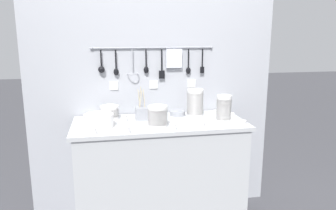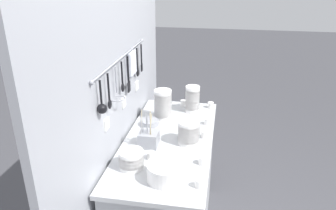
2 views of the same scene
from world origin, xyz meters
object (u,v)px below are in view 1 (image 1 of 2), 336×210
at_px(bowl_stack_nested_right, 224,109).
at_px(cutlery_caddy, 143,113).
at_px(cup_centre, 124,118).
at_px(cup_by_caddy, 216,113).
at_px(plate_stack, 99,121).
at_px(cup_front_right, 202,126).
at_px(cup_edge_far, 126,130).
at_px(cup_beside_plates, 93,132).
at_px(cup_back_right, 231,116).
at_px(cup_mid_row, 243,124).
at_px(bowl_stack_wide_centre, 195,103).
at_px(cup_front_left, 173,127).
at_px(bowl_stack_back_corner, 109,112).
at_px(bowl_stack_tall_left, 158,116).
at_px(steel_mixing_bowl, 177,113).

bearing_deg(bowl_stack_nested_right, cutlery_caddy, 159.87).
bearing_deg(cup_centre, cutlery_caddy, 17.56).
height_order(cup_centre, cup_by_caddy, same).
height_order(plate_stack, cup_front_right, plate_stack).
height_order(cup_centre, cup_edge_far, same).
xyz_separation_m(cup_front_right, cup_by_caddy, (0.23, 0.35, 0.00)).
distance_m(cup_centre, cup_by_caddy, 0.78).
xyz_separation_m(cup_beside_plates, cup_front_right, (0.79, 0.01, 0.00)).
bearing_deg(bowl_stack_nested_right, cup_beside_plates, -171.67).
height_order(cup_back_right, cup_mid_row, same).
height_order(plate_stack, cup_beside_plates, plate_stack).
relative_size(bowl_stack_wide_centre, cup_mid_row, 4.75).
height_order(cutlery_caddy, cup_back_right, cutlery_caddy).
bearing_deg(cup_front_left, cup_edge_far, -177.86).
distance_m(bowl_stack_back_corner, cup_beside_plates, 0.43).
distance_m(bowl_stack_nested_right, cup_front_left, 0.47).
height_order(bowl_stack_tall_left, cup_mid_row, bowl_stack_tall_left).
height_order(bowl_stack_wide_centre, cup_front_right, bowl_stack_wide_centre).
relative_size(plate_stack, cup_mid_row, 4.38).
relative_size(bowl_stack_back_corner, cup_front_right, 2.97).
bearing_deg(bowl_stack_wide_centre, cup_centre, -176.32).
height_order(cup_front_left, cup_mid_row, same).
relative_size(cup_beside_plates, cup_front_left, 1.00).
height_order(bowl_stack_tall_left, cup_front_right, bowl_stack_tall_left).
distance_m(bowl_stack_back_corner, cup_by_caddy, 0.90).
xyz_separation_m(bowl_stack_back_corner, cup_by_caddy, (0.90, -0.06, -0.03)).
bearing_deg(cup_front_left, bowl_stack_nested_right, 17.09).
xyz_separation_m(cutlery_caddy, cup_front_right, (0.39, -0.37, -0.03)).
relative_size(bowl_stack_wide_centre, cup_centre, 4.75).
height_order(bowl_stack_wide_centre, cup_back_right, bowl_stack_wide_centre).
distance_m(bowl_stack_tall_left, cup_mid_row, 0.65).
height_order(bowl_stack_wide_centre, cutlery_caddy, cutlery_caddy).
bearing_deg(cup_beside_plates, bowl_stack_wide_centre, 23.47).
relative_size(cup_front_right, cup_front_left, 1.00).
relative_size(cup_edge_far, cup_back_right, 1.00).
bearing_deg(cup_front_right, plate_stack, 166.08).
xyz_separation_m(cup_back_right, cup_by_caddy, (-0.10, 0.12, 0.00)).
xyz_separation_m(steel_mixing_bowl, cup_edge_far, (-0.47, -0.44, 0.00)).
bearing_deg(cup_centre, cup_by_caddy, 2.24).
bearing_deg(cutlery_caddy, plate_stack, -152.88).
bearing_deg(steel_mixing_bowl, bowl_stack_wide_centre, -28.67).
xyz_separation_m(cutlery_caddy, cup_back_right, (0.72, -0.14, -0.03)).
bearing_deg(bowl_stack_wide_centre, bowl_stack_back_corner, 175.63).
height_order(steel_mixing_bowl, cup_front_right, cup_front_right).
height_order(steel_mixing_bowl, cup_back_right, cup_back_right).
height_order(cup_edge_far, cup_back_right, same).
xyz_separation_m(bowl_stack_wide_centre, bowl_stack_nested_right, (0.18, -0.21, -0.01)).
bearing_deg(plate_stack, cutlery_caddy, 27.12).
height_order(steel_mixing_bowl, cup_centre, cup_centre).
xyz_separation_m(cup_back_right, cup_front_left, (-0.54, -0.22, 0.00)).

